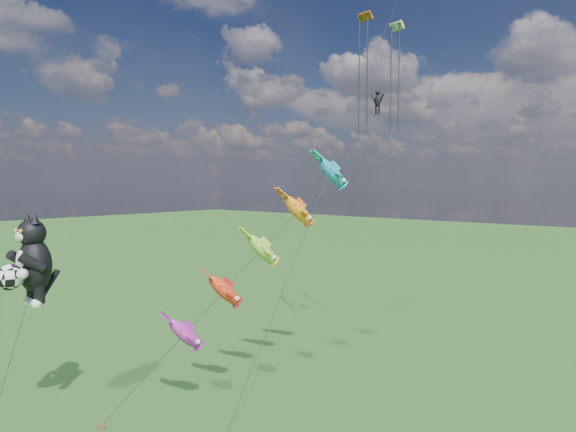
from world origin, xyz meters
The scene contains 4 objects.
ground centered at (0.00, 0.00, 0.00)m, with size 300.00×300.00×0.00m, color #154511.
cat_kite_rig centered at (5.16, -0.24, 8.91)m, with size 2.20×4.04×11.29m.
fish_windsock_rig centered at (11.46, 9.86, 8.95)m, with size 7.89×13.99×15.93m.
parafoil_rig centered at (13.51, 18.98, 19.17)m, with size 1.82×17.53×25.60m.
Camera 1 is at (30.17, -10.14, 12.74)m, focal length 30.00 mm.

